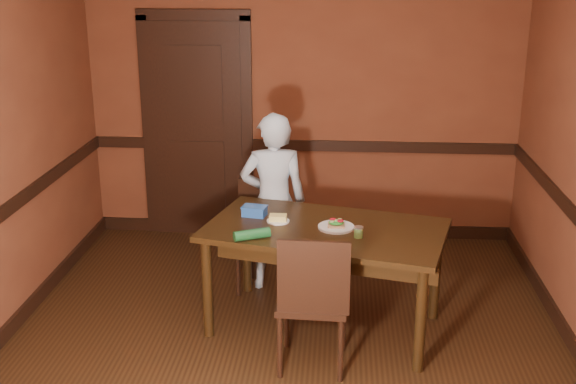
# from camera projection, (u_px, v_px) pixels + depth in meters

# --- Properties ---
(floor) EXTENTS (4.00, 4.50, 0.01)m
(floor) POSITION_uv_depth(u_px,v_px,m) (284.00, 352.00, 4.99)
(floor) COLOR black
(floor) RESTS_ON ground
(wall_back) EXTENTS (4.00, 0.02, 2.70)m
(wall_back) POSITION_uv_depth(u_px,v_px,m) (303.00, 98.00, 6.70)
(wall_back) COLOR brown
(wall_back) RESTS_ON ground
(wall_front) EXTENTS (4.00, 0.02, 2.70)m
(wall_front) POSITION_uv_depth(u_px,v_px,m) (232.00, 346.00, 2.43)
(wall_front) COLOR brown
(wall_front) RESTS_ON ground
(dado_back) EXTENTS (4.00, 0.03, 0.10)m
(dado_back) POSITION_uv_depth(u_px,v_px,m) (303.00, 145.00, 6.82)
(dado_back) COLOR black
(dado_back) RESTS_ON ground
(baseboard_back) EXTENTS (4.00, 0.03, 0.12)m
(baseboard_back) POSITION_uv_depth(u_px,v_px,m) (302.00, 228.00, 7.09)
(baseboard_back) COLOR black
(baseboard_back) RESTS_ON ground
(baseboard_left) EXTENTS (0.03, 4.50, 0.12)m
(baseboard_left) POSITION_uv_depth(u_px,v_px,m) (5.00, 334.00, 5.11)
(baseboard_left) COLOR black
(baseboard_left) RESTS_ON ground
(door) EXTENTS (1.05, 0.07, 2.20)m
(door) POSITION_uv_depth(u_px,v_px,m) (197.00, 124.00, 6.82)
(door) COLOR black
(door) RESTS_ON ground
(dining_table) EXTENTS (1.84, 1.31, 0.78)m
(dining_table) POSITION_uv_depth(u_px,v_px,m) (324.00, 278.00, 5.22)
(dining_table) COLOR black
(dining_table) RESTS_ON floor
(chair_far) EXTENTS (0.49, 0.49, 0.88)m
(chair_far) POSITION_uv_depth(u_px,v_px,m) (265.00, 239.00, 5.80)
(chair_far) COLOR black
(chair_far) RESTS_ON floor
(chair_near) EXTENTS (0.47, 0.47, 0.97)m
(chair_near) POSITION_uv_depth(u_px,v_px,m) (313.00, 298.00, 4.70)
(chair_near) COLOR black
(chair_near) RESTS_ON floor
(person) EXTENTS (0.58, 0.42, 1.46)m
(person) POSITION_uv_depth(u_px,v_px,m) (274.00, 202.00, 5.77)
(person) COLOR silver
(person) RESTS_ON floor
(sandwich_plate) EXTENTS (0.26, 0.26, 0.06)m
(sandwich_plate) POSITION_uv_depth(u_px,v_px,m) (336.00, 226.00, 5.08)
(sandwich_plate) COLOR white
(sandwich_plate) RESTS_ON dining_table
(sauce_jar) EXTENTS (0.07, 0.07, 0.08)m
(sauce_jar) POSITION_uv_depth(u_px,v_px,m) (358.00, 232.00, 4.90)
(sauce_jar) COLOR #5A823C
(sauce_jar) RESTS_ON dining_table
(cheese_saucer) EXTENTS (0.16, 0.16, 0.05)m
(cheese_saucer) POSITION_uv_depth(u_px,v_px,m) (278.00, 219.00, 5.20)
(cheese_saucer) COLOR white
(cheese_saucer) RESTS_ON dining_table
(food_tub) EXTENTS (0.20, 0.15, 0.07)m
(food_tub) POSITION_uv_depth(u_px,v_px,m) (255.00, 211.00, 5.31)
(food_tub) COLOR #2556B1
(food_tub) RESTS_ON dining_table
(wrapped_veg) EXTENTS (0.26, 0.17, 0.07)m
(wrapped_veg) POSITION_uv_depth(u_px,v_px,m) (252.00, 234.00, 4.87)
(wrapped_veg) COLOR #195125
(wrapped_veg) RESTS_ON dining_table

